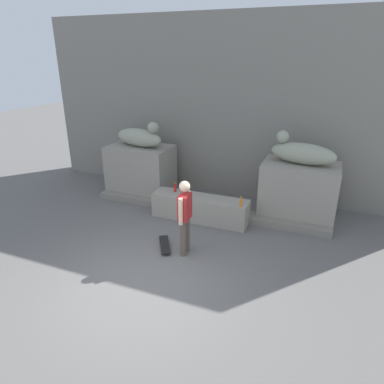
% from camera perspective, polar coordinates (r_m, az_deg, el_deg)
% --- Properties ---
extents(ground_plane, '(40.00, 40.00, 0.00)m').
position_cam_1_polar(ground_plane, '(6.84, -8.12, -14.94)').
color(ground_plane, '#605E5B').
extents(facade_wall, '(11.81, 0.60, 5.13)m').
position_cam_1_polar(facade_wall, '(10.55, 6.12, 13.58)').
color(facade_wall, gray).
rests_on(facade_wall, ground_plane).
extents(pedestal_left, '(1.88, 1.19, 1.50)m').
position_cam_1_polar(pedestal_left, '(10.68, -8.39, 3.56)').
color(pedestal_left, gray).
rests_on(pedestal_left, ground_plane).
extents(pedestal_right, '(1.88, 1.19, 1.50)m').
position_cam_1_polar(pedestal_right, '(9.34, 17.09, 0.06)').
color(pedestal_right, gray).
rests_on(pedestal_right, ground_plane).
extents(statue_reclining_left, '(1.68, 0.86, 0.78)m').
position_cam_1_polar(statue_reclining_left, '(10.38, -8.55, 8.96)').
color(statue_reclining_left, '#9BA088').
rests_on(statue_reclining_left, pedestal_left).
extents(statue_reclining_right, '(1.67, 0.82, 0.78)m').
position_cam_1_polar(statue_reclining_right, '(9.03, 17.59, 6.21)').
color(statue_reclining_right, '#9BA088').
rests_on(statue_reclining_right, pedestal_right).
extents(ledge_block, '(2.52, 0.62, 0.64)m').
position_cam_1_polar(ledge_block, '(9.02, 1.31, -2.68)').
color(ledge_block, gray).
rests_on(ledge_block, ground_plane).
extents(skater, '(0.23, 0.54, 1.67)m').
position_cam_1_polar(skater, '(7.28, -1.20, -3.74)').
color(skater, brown).
rests_on(skater, ground_plane).
extents(skateboard, '(0.58, 0.79, 0.08)m').
position_cam_1_polar(skateboard, '(7.91, -4.52, -8.61)').
color(skateboard, black).
rests_on(skateboard, ground_plane).
extents(bottle_red, '(0.07, 0.07, 0.26)m').
position_cam_1_polar(bottle_red, '(9.19, -2.81, 0.64)').
color(bottle_red, red).
rests_on(bottle_red, ledge_block).
extents(bottle_orange, '(0.06, 0.06, 0.26)m').
position_cam_1_polar(bottle_orange, '(8.37, 8.04, -1.75)').
color(bottle_orange, orange).
rests_on(bottle_orange, ledge_block).
extents(stair_step, '(6.52, 0.50, 0.19)m').
position_cam_1_polar(stair_step, '(9.47, 2.20, -2.95)').
color(stair_step, gray).
rests_on(stair_step, ground_plane).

